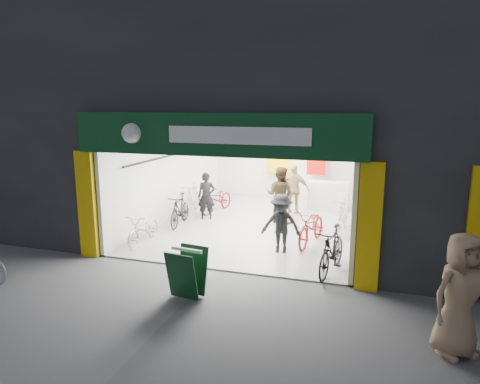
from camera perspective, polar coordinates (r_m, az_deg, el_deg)
The scene contains 15 objects.
ground at distance 9.79m, azimuth -3.32°, elevation -10.41°, with size 60.00×60.00×0.00m, color #56565B.
building at distance 13.68m, azimuth 7.83°, elevation 14.22°, with size 17.00×10.27×8.00m.
bike_left_front at distance 11.69m, azimuth -12.69°, elevation -4.78°, with size 0.56×1.61×0.85m, color #A9A9AD.
bike_left_midfront at distance 13.17m, azimuth -8.03°, elevation -2.43°, with size 0.47×1.65×0.99m, color black.
bike_left_midback at distance 14.70m, azimuth -3.07°, elevation -0.94°, with size 0.63×1.81×0.95m, color maroon.
bike_left_back at distance 14.48m, azimuth -6.38°, elevation -0.91°, with size 0.51×1.81×1.09m, color #B8B9BE.
bike_right_front at distance 9.63m, azimuth 12.14°, elevation -7.67°, with size 0.50×1.76×1.06m, color black.
bike_right_mid at distance 11.48m, azimuth 9.55°, elevation -4.60°, with size 0.65×1.87×0.98m, color maroon.
bike_right_back at distance 12.67m, azimuth 13.54°, elevation -3.00°, with size 0.51×1.80×1.08m, color #AEADB2.
customer_a at distance 13.69m, azimuth -4.49°, elevation -0.62°, with size 0.56×0.37×1.55m, color black.
customer_b at distance 13.33m, azimuth 5.33°, elevation -0.43°, with size 0.87×0.68×1.79m, color #312516.
customer_c at distance 10.59m, azimuth 5.50°, elevation -4.35°, with size 0.99×0.57×1.53m, color black.
customer_d at distance 14.48m, azimuth 7.21°, elevation 0.35°, with size 1.01×0.42×1.72m, color #9B875A.
pedestrian_near at distance 7.16m, azimuth 27.31°, elevation -12.12°, with size 0.92×0.60×1.88m, color #997859.
sandwich_board at distance 8.37m, azimuth -7.06°, elevation -10.50°, with size 0.69×0.71×0.96m.
Camera 1 is at (3.25, -8.47, 3.66)m, focal length 32.00 mm.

